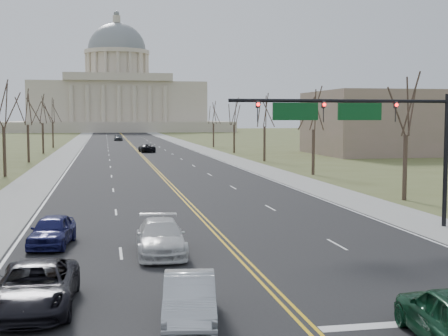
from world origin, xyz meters
name	(u,v)px	position (x,y,z in m)	size (l,w,h in m)	color
ground	(301,319)	(0.00, 0.00, 0.00)	(600.00, 600.00, 0.00)	#50562B
road	(133,146)	(0.00, 110.00, 0.01)	(20.00, 380.00, 0.01)	black
cross_road	(253,270)	(0.00, 6.00, 0.01)	(120.00, 14.00, 0.01)	black
sidewalk_left	(72,147)	(-12.00, 110.00, 0.01)	(4.00, 380.00, 0.03)	gray
sidewalk_right	(192,146)	(12.00, 110.00, 0.01)	(4.00, 380.00, 0.03)	gray
center_line	(133,146)	(0.00, 110.00, 0.01)	(0.42, 380.00, 0.01)	gold
edge_line_left	(84,147)	(-9.80, 110.00, 0.01)	(0.15, 380.00, 0.01)	silver
edge_line_right	(181,146)	(9.80, 110.00, 0.01)	(0.15, 380.00, 0.01)	silver
capitol	(118,97)	(0.00, 249.91, 14.20)	(90.00, 60.00, 50.00)	#BEB29E
signal_mast	(359,121)	(7.45, 13.50, 5.76)	(12.12, 0.44, 7.20)	black
tree_r_0	(406,109)	(15.50, 24.00, 6.55)	(3.74, 3.74, 8.50)	#3B2B23
tree_r_1	(314,111)	(15.50, 44.00, 6.55)	(3.74, 3.74, 8.50)	#3B2B23
tree_l_1	(3,107)	(-15.50, 48.00, 6.94)	(3.96, 3.96, 9.00)	#3B2B23
tree_r_2	(265,112)	(15.50, 64.00, 6.55)	(3.74, 3.74, 8.50)	#3B2B23
tree_l_2	(27,109)	(-15.50, 68.00, 6.94)	(3.96, 3.96, 9.00)	#3B2B23
tree_r_3	(234,113)	(15.50, 84.00, 6.55)	(3.74, 3.74, 8.50)	#3B2B23
tree_l_3	(42,111)	(-15.50, 88.00, 6.94)	(3.96, 3.96, 9.00)	#3B2B23
tree_r_4	(213,114)	(15.50, 104.00, 6.55)	(3.74, 3.74, 8.50)	#3B2B23
tree_l_4	(52,112)	(-15.50, 108.00, 6.94)	(3.96, 3.96, 9.00)	#3B2B23
bldg_right_mass	(394,123)	(40.00, 76.00, 5.00)	(25.00, 20.00, 10.00)	#7F6E5B
car_sb_inner_lead	(189,299)	(-3.28, 0.29, 0.71)	(1.48, 4.24, 1.40)	#ADB1B6
car_sb_outer_lead	(35,287)	(-7.80, 2.42, 0.74)	(2.40, 5.21, 1.45)	black
car_sb_inner_second	(161,237)	(-3.28, 9.55, 0.75)	(2.07, 5.10, 1.48)	silver
car_sb_outer_second	(52,231)	(-8.07, 12.16, 0.73)	(1.70, 4.23, 1.44)	#16184F
car_far_nb	(147,148)	(1.35, 88.55, 0.72)	(2.35, 5.10, 1.42)	black
car_far_sb	(118,137)	(-2.32, 140.46, 0.83)	(1.94, 4.83, 1.64)	#575A60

